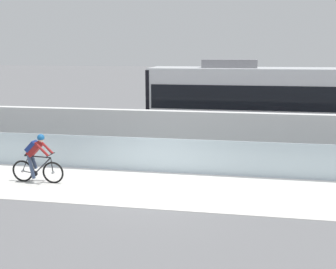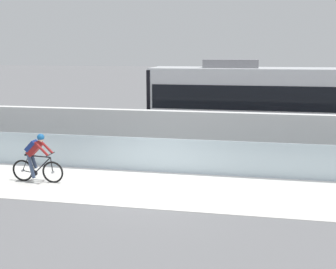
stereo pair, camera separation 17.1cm
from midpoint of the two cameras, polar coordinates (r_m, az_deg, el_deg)
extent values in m
plane|color=slate|center=(12.69, -2.16, -7.63)|extent=(200.00, 200.00, 0.00)
cube|color=silver|center=(12.69, -2.17, -7.60)|extent=(32.00, 3.20, 0.01)
cube|color=silver|center=(14.25, -0.54, -2.92)|extent=(32.00, 0.05, 1.21)
cube|color=silver|center=(15.89, 0.71, -0.08)|extent=(32.00, 0.36, 1.92)
cube|color=#595654|center=(18.49, 2.02, -1.44)|extent=(32.00, 0.08, 0.01)
cube|color=#595654|center=(19.88, 2.64, -0.52)|extent=(32.00, 0.08, 0.01)
cube|color=silver|center=(18.73, 14.94, 4.23)|extent=(11.00, 2.50, 3.10)
cube|color=black|center=(18.69, 14.99, 5.29)|extent=(10.56, 2.54, 1.04)
cube|color=red|center=(18.94, 14.72, 0.12)|extent=(10.78, 2.53, 0.28)
cube|color=slate|center=(18.55, 9.03, 9.78)|extent=(2.40, 1.10, 0.36)
cube|color=#232326|center=(19.04, 4.08, 0.01)|extent=(1.40, 1.88, 0.20)
cylinder|color=black|center=(18.35, 3.82, -0.62)|extent=(0.60, 0.10, 0.60)
cylinder|color=black|center=(19.75, 4.32, 0.25)|extent=(0.60, 0.10, 0.60)
cube|color=black|center=(19.10, -1.63, 4.76)|extent=(0.16, 2.54, 2.94)
torus|color=black|center=(13.62, -15.48, -5.11)|extent=(0.72, 0.06, 0.72)
cylinder|color=#99999E|center=(13.62, -15.48, -5.11)|extent=(0.07, 0.10, 0.07)
torus|color=black|center=(14.11, -19.33, -4.78)|extent=(0.72, 0.06, 0.72)
cylinder|color=#99999E|center=(14.11, -19.33, -4.78)|extent=(0.07, 0.10, 0.07)
cylinder|color=black|center=(13.71, -16.80, -4.14)|extent=(0.60, 0.04, 0.58)
cylinder|color=black|center=(13.88, -18.19, -3.97)|extent=(0.22, 0.04, 0.59)
cylinder|color=black|center=(13.68, -17.21, -2.95)|extent=(0.76, 0.04, 0.07)
cylinder|color=black|center=(14.01, -18.57, -4.96)|extent=(0.43, 0.03, 0.09)
cylinder|color=black|center=(13.98, -18.97, -3.79)|extent=(0.27, 0.02, 0.53)
cylinder|color=black|center=(13.57, -15.63, -4.11)|extent=(0.08, 0.03, 0.49)
cube|color=black|center=(13.85, -18.60, -2.71)|extent=(0.24, 0.10, 0.05)
cylinder|color=black|center=(13.49, -15.81, -2.69)|extent=(0.03, 0.58, 0.03)
cylinder|color=#262628|center=(13.92, -17.79, -5.15)|extent=(0.18, 0.02, 0.18)
cube|color=maroon|center=(13.70, -17.86, -1.89)|extent=(0.50, 0.28, 0.51)
cube|color=navy|center=(13.72, -18.22, -1.51)|extent=(0.38, 0.30, 0.38)
sphere|color=beige|center=(13.51, -17.05, -0.53)|extent=(0.20, 0.20, 0.20)
sphere|color=#195999|center=(13.50, -17.06, -0.38)|extent=(0.23, 0.23, 0.23)
cylinder|color=maroon|center=(13.39, -16.83, -2.09)|extent=(0.41, 0.08, 0.41)
cylinder|color=maroon|center=(13.67, -16.22, -1.78)|extent=(0.41, 0.08, 0.41)
cylinder|color=#384766|center=(13.81, -18.29, -4.26)|extent=(0.25, 0.11, 0.79)
cylinder|color=#384766|center=(13.93, -17.97, -3.51)|extent=(0.25, 0.11, 0.52)
camera|label=1|loc=(0.09, -89.66, 0.07)|focal=43.55mm
camera|label=2|loc=(0.09, 90.34, -0.07)|focal=43.55mm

